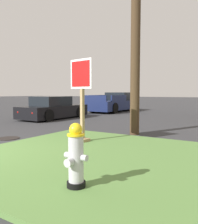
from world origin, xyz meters
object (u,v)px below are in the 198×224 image
Objects in this scene: fire_hydrant at (76,157)px; stop_sign at (82,100)px; manhole_cover at (8,138)px; parked_sedan_black at (53,109)px; pickup_truck_navy at (114,103)px.

fire_hydrant is 3.36m from stop_sign.
fire_hydrant is 4.83m from manhole_cover.
fire_hydrant is at bearing -45.35° from parked_sedan_black.
stop_sign reaches higher than manhole_cover.
stop_sign is 0.42× the size of pickup_truck_navy.
manhole_cover is at bearing -60.91° from parked_sedan_black.
manhole_cover is at bearing 154.04° from fire_hydrant.
stop_sign is 0.55× the size of parked_sedan_black.
parked_sedan_black is at bearing 139.34° from stop_sign.
parked_sedan_black is 6.44m from pickup_truck_navy.
parked_sedan_black is at bearing 134.65° from fire_hydrant.
stop_sign is (-1.86, 2.71, 0.72)m from fire_hydrant.
parked_sedan_black is (-7.21, 7.30, 0.02)m from fire_hydrant.
pickup_truck_navy is (0.47, 6.42, 0.08)m from parked_sedan_black.
parked_sedan_black is at bearing -94.15° from pickup_truck_navy.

